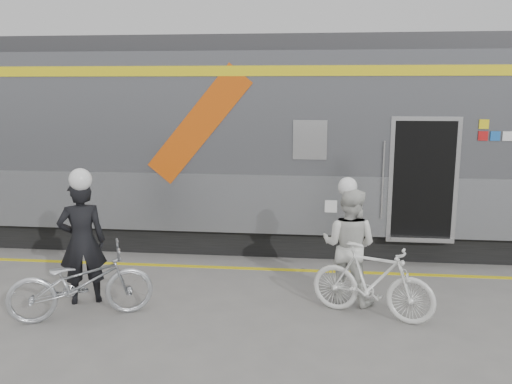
# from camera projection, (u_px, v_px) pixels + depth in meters

# --- Properties ---
(ground) EXTENTS (90.00, 90.00, 0.00)m
(ground) POSITION_uv_depth(u_px,v_px,m) (299.00, 323.00, 7.42)
(ground) COLOR slate
(ground) RESTS_ON ground
(train) EXTENTS (24.00, 3.17, 4.10)m
(train) POSITION_uv_depth(u_px,v_px,m) (301.00, 142.00, 11.13)
(train) COLOR black
(train) RESTS_ON ground
(safety_strip) EXTENTS (24.00, 0.12, 0.01)m
(safety_strip) POSITION_uv_depth(u_px,v_px,m) (303.00, 270.00, 9.51)
(safety_strip) COLOR yellow
(safety_strip) RESTS_ON ground
(man) EXTENTS (0.80, 0.68, 1.86)m
(man) POSITION_uv_depth(u_px,v_px,m) (82.00, 242.00, 7.97)
(man) COLOR black
(man) RESTS_ON ground
(bicycle_left) EXTENTS (2.06, 1.40, 1.03)m
(bicycle_left) POSITION_uv_depth(u_px,v_px,m) (81.00, 283.00, 7.49)
(bicycle_left) COLOR #B3B6BB
(bicycle_left) RESTS_ON ground
(woman) EXTENTS (1.02, 0.92, 1.73)m
(woman) POSITION_uv_depth(u_px,v_px,m) (349.00, 246.00, 8.01)
(woman) COLOR silver
(woman) RESTS_ON ground
(bicycle_right) EXTENTS (1.81, 1.10, 1.05)m
(bicycle_right) POSITION_uv_depth(u_px,v_px,m) (372.00, 281.00, 7.51)
(bicycle_right) COLOR silver
(bicycle_right) RESTS_ON ground
(helmet_man) EXTENTS (0.32, 0.32, 0.32)m
(helmet_man) POSITION_uv_depth(u_px,v_px,m) (77.00, 169.00, 7.76)
(helmet_man) COLOR white
(helmet_man) RESTS_ON man
(helmet_woman) EXTENTS (0.28, 0.28, 0.28)m
(helmet_woman) POSITION_uv_depth(u_px,v_px,m) (351.00, 179.00, 7.82)
(helmet_woman) COLOR white
(helmet_woman) RESTS_ON woman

